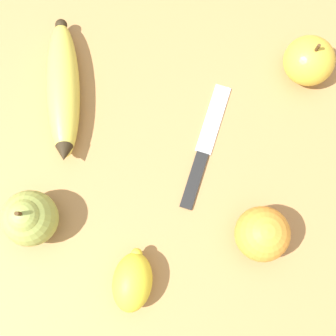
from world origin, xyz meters
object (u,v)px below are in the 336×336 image
object	(u,v)px
orange	(262,234)
apple	(309,61)
lemon	(132,282)
pear	(29,218)
banana	(63,90)
paring_knife	(204,150)

from	to	relation	value
orange	apple	bearing A→B (deg)	99.12
lemon	pear	bearing A→B (deg)	175.81
lemon	apple	bearing A→B (deg)	77.92
banana	pear	world-z (taller)	pear
orange	pear	world-z (taller)	pear
banana	lemon	distance (m)	0.27
paring_knife	apple	bearing A→B (deg)	57.22
orange	pear	xyz separation A→B (m)	(-0.26, -0.11, 0.00)
banana	lemon	bearing A→B (deg)	16.82
orange	paring_knife	distance (m)	0.14
banana	lemon	xyz separation A→B (m)	(0.20, -0.18, 0.00)
banana	paring_knife	size ratio (longest dim) A/B	1.06
banana	orange	distance (m)	0.32
pear	paring_knife	bearing A→B (deg)	50.52
orange	paring_knife	world-z (taller)	orange
orange	apple	xyz separation A→B (m)	(-0.04, 0.24, -0.00)
apple	lemon	size ratio (longest dim) A/B	0.89
orange	apple	size ratio (longest dim) A/B	0.92
apple	paring_knife	size ratio (longest dim) A/B	0.41
pear	lemon	bearing A→B (deg)	-4.19
apple	orange	bearing A→B (deg)	-80.88
banana	apple	size ratio (longest dim) A/B	2.56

